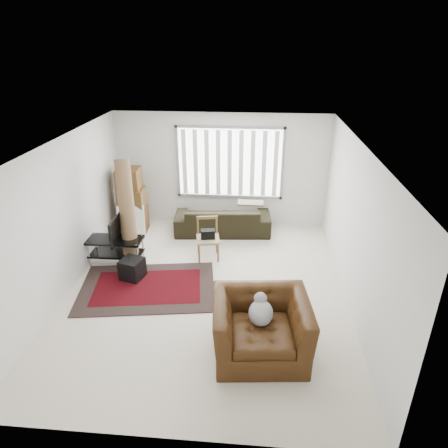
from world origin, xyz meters
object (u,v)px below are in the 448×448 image
object	(u,v)px
moving_boxes	(132,203)
armchair	(261,324)
tv_stand	(116,246)
side_chair	(208,237)
sofa	(223,215)

from	to	relation	value
moving_boxes	armchair	size ratio (longest dim) A/B	1.05
tv_stand	armchair	bearing A→B (deg)	-38.30
moving_boxes	side_chair	bearing A→B (deg)	-29.31
side_chair	tv_stand	bearing A→B (deg)	-177.76
tv_stand	armchair	world-z (taller)	armchair
moving_boxes	armchair	bearing A→B (deg)	-51.50
side_chair	moving_boxes	bearing A→B (deg)	140.62
armchair	sofa	bearing A→B (deg)	97.38
moving_boxes	sofa	size ratio (longest dim) A/B	0.70
side_chair	armchair	bearing A→B (deg)	-78.02
sofa	side_chair	world-z (taller)	side_chair
moving_boxes	side_chair	size ratio (longest dim) A/B	1.80
tv_stand	armchair	size ratio (longest dim) A/B	0.74
tv_stand	sofa	size ratio (longest dim) A/B	0.49
tv_stand	moving_boxes	world-z (taller)	moving_boxes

